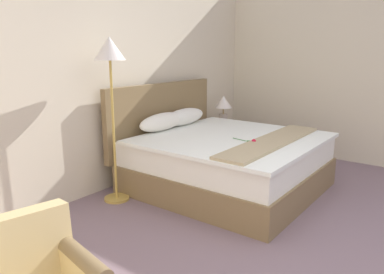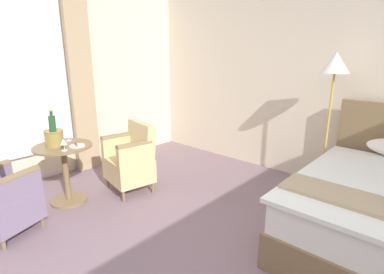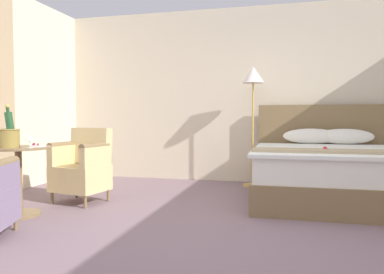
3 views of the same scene
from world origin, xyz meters
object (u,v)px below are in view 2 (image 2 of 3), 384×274
Objects in this scene: floor_lamp_brass at (334,77)px; side_table_round at (65,169)px; wine_glass_near_edge at (68,133)px; armchair_by_window at (131,159)px; wine_glass_near_bucket at (64,142)px; champagne_bucket at (54,136)px; snack_plate at (77,146)px.

floor_lamp_brass is 2.47× the size of side_table_round.
armchair_by_window reaches higher than wine_glass_near_edge.
side_table_round is 0.80m from armchair_by_window.
floor_lamp_brass is 12.99× the size of wine_glass_near_bucket.
champagne_bucket is at bearing 178.22° from wine_glass_near_bucket.
armchair_by_window reaches higher than snack_plate.
side_table_round is 0.35m from snack_plate.
floor_lamp_brass is at bearing 46.06° from side_table_round.
side_table_round is 5.25× the size of wine_glass_near_bucket.
snack_plate is (0.15, 0.11, 0.30)m from side_table_round.
champagne_bucket reaches higher than wine_glass_near_bucket.
snack_plate is at bearing 106.19° from wine_glass_near_bucket.
snack_plate is (-2.09, -2.22, -0.77)m from floor_lamp_brass.
side_table_round is at bearing -144.72° from snack_plate.
champagne_bucket is 2.52× the size of snack_plate.
champagne_bucket reaches higher than armchair_by_window.
armchair_by_window is (0.16, 0.64, -0.30)m from snack_plate.
wine_glass_near_bucket is 0.21m from snack_plate.
floor_lamp_brass reaches higher than wine_glass_near_edge.
side_table_round is 0.44m from wine_glass_near_edge.
champagne_bucket is 0.29m from snack_plate.
side_table_round is 1.63× the size of champagne_bucket.
floor_lamp_brass is 3.14m from snack_plate.
champagne_bucket is 3.37× the size of wine_glass_near_edge.
wine_glass_near_bucket is 0.41m from wine_glass_near_edge.
champagne_bucket is (-2.29, -2.39, -0.65)m from floor_lamp_brass.
champagne_bucket is 0.25m from wine_glass_near_bucket.
wine_glass_near_edge is at bearing -127.24° from armchair_by_window.
wine_glass_near_edge is 0.75× the size of snack_plate.
floor_lamp_brass is at bearing 42.42° from wine_glass_near_edge.
floor_lamp_brass is 1.98× the size of armchair_by_window.
side_table_round is 0.45m from wine_glass_near_bucket.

